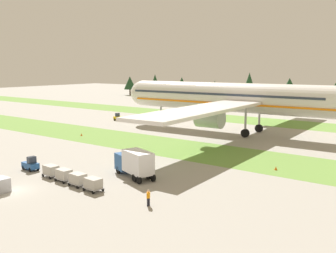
# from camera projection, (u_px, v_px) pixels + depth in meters

# --- Properties ---
(ground_plane) EXTENTS (400.00, 400.00, 0.00)m
(ground_plane) POSITION_uv_depth(u_px,v_px,m) (12.00, 192.00, 44.08)
(ground_plane) COLOR gray
(grass_strip_near) EXTENTS (320.00, 13.86, 0.01)m
(grass_strip_near) POSITION_uv_depth(u_px,v_px,m) (170.00, 147.00, 68.58)
(grass_strip_near) COLOR olive
(grass_strip_near) RESTS_ON ground
(grass_strip_far) EXTENTS (320.00, 13.86, 0.01)m
(grass_strip_far) POSITION_uv_depth(u_px,v_px,m) (260.00, 121.00, 100.18)
(grass_strip_far) COLOR olive
(grass_strip_far) RESTS_ON ground
(airliner) EXTENTS (59.49, 73.11, 21.20)m
(airliner) POSITION_uv_depth(u_px,v_px,m) (243.00, 98.00, 80.65)
(airliner) COLOR silver
(airliner) RESTS_ON ground
(baggage_tug) EXTENTS (2.70, 1.51, 1.97)m
(baggage_tug) POSITION_uv_depth(u_px,v_px,m) (31.00, 164.00, 52.99)
(baggage_tug) COLOR #1E4C8E
(baggage_tug) RESTS_ON ground
(cargo_dolly_lead) EXTENTS (2.32, 1.67, 1.55)m
(cargo_dolly_lead) POSITION_uv_depth(u_px,v_px,m) (51.00, 170.00, 49.71)
(cargo_dolly_lead) COLOR #A3A3A8
(cargo_dolly_lead) RESTS_ON ground
(cargo_dolly_second) EXTENTS (2.32, 1.67, 1.55)m
(cargo_dolly_second) POSITION_uv_depth(u_px,v_px,m) (64.00, 174.00, 47.83)
(cargo_dolly_second) COLOR #A3A3A8
(cargo_dolly_second) RESTS_ON ground
(cargo_dolly_third) EXTENTS (2.32, 1.67, 1.55)m
(cargo_dolly_third) POSITION_uv_depth(u_px,v_px,m) (78.00, 179.00, 45.95)
(cargo_dolly_third) COLOR #A3A3A8
(cargo_dolly_third) RESTS_ON ground
(cargo_dolly_fourth) EXTENTS (2.32, 1.67, 1.55)m
(cargo_dolly_fourth) POSITION_uv_depth(u_px,v_px,m) (93.00, 183.00, 44.07)
(cargo_dolly_fourth) COLOR #A3A3A8
(cargo_dolly_fourth) RESTS_ON ground
(catering_truck) EXTENTS (7.32, 4.54, 3.58)m
(catering_truck) POSITION_uv_depth(u_px,v_px,m) (134.00, 162.00, 49.56)
(catering_truck) COLOR #1E4C8E
(catering_truck) RESTS_ON ground
(pushback_tractor) EXTENTS (2.64, 1.38, 1.97)m
(pushback_tractor) POSITION_uv_depth(u_px,v_px,m) (118.00, 117.00, 101.26)
(pushback_tractor) COLOR yellow
(pushback_tractor) RESTS_ON ground
(ground_crew_marshaller) EXTENTS (0.36, 0.56, 1.74)m
(ground_crew_marshaller) POSITION_uv_depth(u_px,v_px,m) (148.00, 197.00, 39.40)
(ground_crew_marshaller) COLOR black
(ground_crew_marshaller) RESTS_ON ground
(uld_container_2) EXTENTS (2.04, 1.66, 1.65)m
(uld_container_2) POSITION_uv_depth(u_px,v_px,m) (0.00, 185.00, 43.85)
(uld_container_2) COLOR #A3A3A8
(uld_container_2) RESTS_ON ground
(taxiway_marker_0) EXTENTS (0.44, 0.44, 0.50)m
(taxiway_marker_0) POSITION_uv_depth(u_px,v_px,m) (276.00, 168.00, 53.18)
(taxiway_marker_0) COLOR orange
(taxiway_marker_0) RESTS_ON ground
(taxiway_marker_1) EXTENTS (0.44, 0.44, 0.50)m
(taxiway_marker_1) POSITION_uv_depth(u_px,v_px,m) (81.00, 135.00, 79.26)
(taxiway_marker_1) COLOR orange
(taxiway_marker_1) RESTS_ON ground
(taxiway_marker_2) EXTENTS (0.44, 0.44, 0.63)m
(taxiway_marker_2) POSITION_uv_depth(u_px,v_px,m) (144.00, 152.00, 62.91)
(taxiway_marker_2) COLOR orange
(taxiway_marker_2) RESTS_ON ground
(distant_tree_line) EXTENTS (182.43, 10.45, 12.36)m
(distant_tree_line) POSITION_uv_depth(u_px,v_px,m) (317.00, 87.00, 135.12)
(distant_tree_line) COLOR #4C3823
(distant_tree_line) RESTS_ON ground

